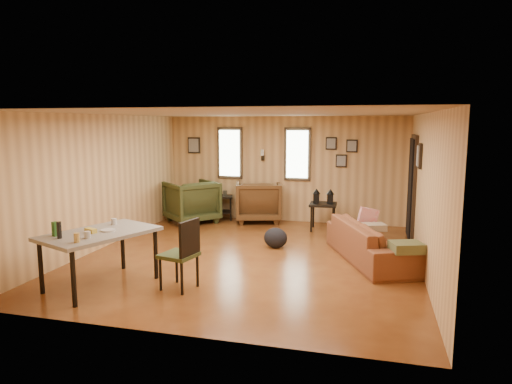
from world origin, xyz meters
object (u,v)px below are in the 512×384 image
sofa (372,235)px  side_table (323,202)px  recliner_brown (258,199)px  end_table (221,203)px  dining_table (99,237)px  recliner_green (192,200)px

sofa → side_table: side_table is taller
recliner_brown → end_table: size_ratio=1.49×
end_table → dining_table: size_ratio=0.40×
recliner_green → end_table: (0.54, 0.49, -0.14)m
end_table → recliner_green: bearing=-137.7°
recliner_green → recliner_brown: bearing=150.6°
side_table → dining_table: 4.89m
recliner_brown → recliner_green: recliner_green is taller
recliner_brown → recliner_green: (-1.44, -0.48, 0.01)m
end_table → recliner_brown: bearing=-0.4°
recliner_green → end_table: 0.74m
recliner_brown → recliner_green: bearing=2.3°
recliner_brown → dining_table: 4.78m
side_table → recliner_brown: bearing=161.4°
recliner_green → end_table: size_ratio=1.52×
recliner_green → side_table: 2.99m
dining_table → recliner_green: bearing=117.1°
recliner_green → end_table: bearing=174.4°
recliner_green → sofa: bearing=105.5°
recliner_brown → side_table: recliner_brown is taller
recliner_green → dining_table: size_ratio=0.60×
sofa → side_table: bearing=4.5°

